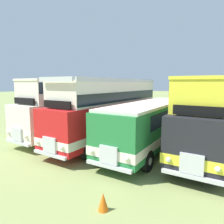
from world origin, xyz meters
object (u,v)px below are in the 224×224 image
at_px(cone_mid_row, 103,202).
at_px(bus_first_in_row, 79,104).
at_px(bus_third_in_row, 151,122).
at_px(bus_second_in_row, 111,108).
at_px(bus_fourth_in_row, 209,113).

bearing_deg(cone_mid_row, bus_first_in_row, 133.76).
xyz_separation_m(bus_first_in_row, bus_third_in_row, (6.54, -0.79, -0.72)).
bearing_deg(bus_second_in_row, cone_mid_row, -60.59).
bearing_deg(bus_fourth_in_row, cone_mid_row, -106.76).
distance_m(bus_second_in_row, cone_mid_row, 8.80).
height_order(bus_fourth_in_row, cone_mid_row, bus_fourth_in_row).
xyz_separation_m(bus_second_in_row, bus_fourth_in_row, (6.54, 0.31, 0.10)).
bearing_deg(bus_second_in_row, bus_fourth_in_row, 2.69).
height_order(bus_first_in_row, bus_second_in_row, bus_second_in_row).
xyz_separation_m(bus_third_in_row, cone_mid_row, (0.93, -7.02, -1.44)).
height_order(bus_third_in_row, bus_fourth_in_row, bus_fourth_in_row).
relative_size(bus_first_in_row, bus_third_in_row, 1.11).
xyz_separation_m(bus_first_in_row, bus_second_in_row, (3.27, -0.35, -0.11)).
bearing_deg(bus_second_in_row, bus_first_in_row, 173.92).
bearing_deg(cone_mid_row, bus_third_in_row, 97.59).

